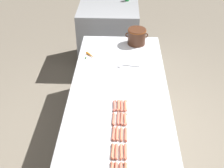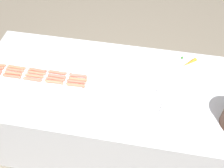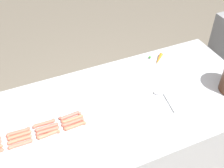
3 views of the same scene
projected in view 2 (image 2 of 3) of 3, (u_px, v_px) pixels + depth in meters
ground_plane at (112, 137)px, 3.08m from camera, size 20.00×20.00×0.00m
griddle_counter at (112, 114)px, 2.75m from camera, size 1.07×2.41×0.88m
hot_dog_1 at (17, 67)px, 2.53m from camera, size 0.03×0.17×0.03m
hot_dog_2 at (37, 70)px, 2.50m from camera, size 0.03×0.17×0.03m
hot_dog_3 at (57, 73)px, 2.48m from camera, size 0.03×0.17×0.03m
hot_dog_4 at (78, 76)px, 2.46m from camera, size 0.04×0.17×0.03m
hot_dog_6 at (15, 70)px, 2.51m from camera, size 0.03×0.17×0.03m
hot_dog_7 at (37, 73)px, 2.48m from camera, size 0.03×0.17×0.03m
hot_dog_8 at (57, 76)px, 2.46m from camera, size 0.03×0.17×0.03m
hot_dog_9 at (78, 79)px, 2.44m from camera, size 0.03×0.17×0.03m
hot_dog_11 at (13, 73)px, 2.48m from camera, size 0.03×0.17×0.03m
hot_dog_12 at (34, 76)px, 2.46m from camera, size 0.03×0.17×0.03m
hot_dog_13 at (56, 79)px, 2.44m from camera, size 0.03×0.17×0.03m
hot_dog_14 at (76, 82)px, 2.42m from camera, size 0.03×0.17×0.03m
hot_dog_16 at (12, 76)px, 2.46m from camera, size 0.03×0.17×0.03m
hot_dog_17 at (33, 79)px, 2.43m from camera, size 0.03×0.17×0.03m
hot_dog_18 at (54, 82)px, 2.41m from camera, size 0.04×0.17×0.03m
hot_dog_19 at (76, 85)px, 2.39m from camera, size 0.03×0.17×0.03m
serving_spoon at (161, 96)px, 2.32m from camera, size 0.27×0.08×0.02m
carrot at (189, 63)px, 2.56m from camera, size 0.14×0.15×0.03m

